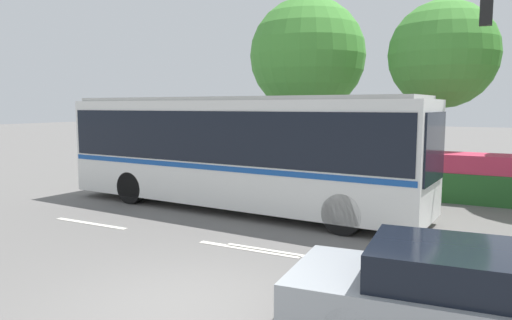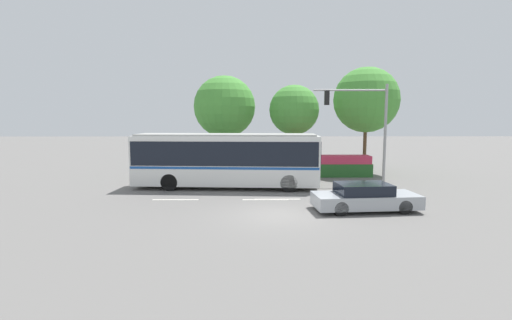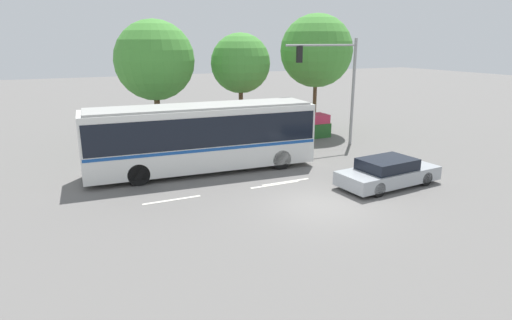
# 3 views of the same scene
# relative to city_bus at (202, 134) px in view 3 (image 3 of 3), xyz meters

# --- Properties ---
(ground_plane) EXTENTS (140.00, 140.00, 0.00)m
(ground_plane) POSITION_rel_city_bus_xyz_m (2.74, -6.37, -1.87)
(ground_plane) COLOR slate
(city_bus) EXTENTS (11.28, 3.18, 3.30)m
(city_bus) POSITION_rel_city_bus_xyz_m (0.00, 0.00, 0.00)
(city_bus) COLOR silver
(city_bus) RESTS_ON ground
(sedan_foreground) EXTENTS (4.89, 2.29, 1.26)m
(sedan_foreground) POSITION_rel_city_bus_xyz_m (6.77, -5.63, -1.27)
(sedan_foreground) COLOR #9EA3A8
(sedan_foreground) RESTS_ON ground
(traffic_light_pole) EXTENTS (4.83, 0.24, 6.42)m
(traffic_light_pole) POSITION_rel_city_bus_xyz_m (9.06, 1.70, 2.33)
(traffic_light_pole) COLOR gray
(traffic_light_pole) RESTS_ON ground
(flowering_hedge) EXTENTS (7.78, 1.39, 1.52)m
(flowering_hedge) POSITION_rel_city_bus_xyz_m (6.35, 4.47, -1.13)
(flowering_hedge) COLOR #286028
(flowering_hedge) RESTS_ON ground
(street_tree_left) EXTENTS (4.83, 4.83, 7.55)m
(street_tree_left) POSITION_rel_city_bus_xyz_m (-0.61, 7.01, 3.25)
(street_tree_left) COLOR brown
(street_tree_left) RESTS_ON ground
(street_tree_centre) EXTENTS (3.84, 3.84, 6.80)m
(street_tree_centre) POSITION_rel_city_bus_xyz_m (4.82, 6.47, 2.98)
(street_tree_centre) COLOR brown
(street_tree_centre) RESTS_ON ground
(street_tree_right) EXTENTS (4.94, 4.94, 8.09)m
(street_tree_right) POSITION_rel_city_bus_xyz_m (10.24, 5.95, 3.73)
(street_tree_right) COLOR brown
(street_tree_right) RESTS_ON ground
(lane_stripe_near) EXTENTS (2.40, 0.16, 0.01)m
(lane_stripe_near) POSITION_rel_city_bus_xyz_m (2.26, -3.41, -1.87)
(lane_stripe_near) COLOR silver
(lane_stripe_near) RESTS_ON ground
(lane_stripe_mid) EXTENTS (2.40, 0.16, 0.01)m
(lane_stripe_mid) POSITION_rel_city_bus_xyz_m (2.90, -3.29, -1.87)
(lane_stripe_mid) COLOR silver
(lane_stripe_mid) RESTS_ON ground
(lane_stripe_far) EXTENTS (2.40, 0.16, 0.01)m
(lane_stripe_far) POSITION_rel_city_bus_xyz_m (-2.43, -3.36, -1.87)
(lane_stripe_far) COLOR silver
(lane_stripe_far) RESTS_ON ground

